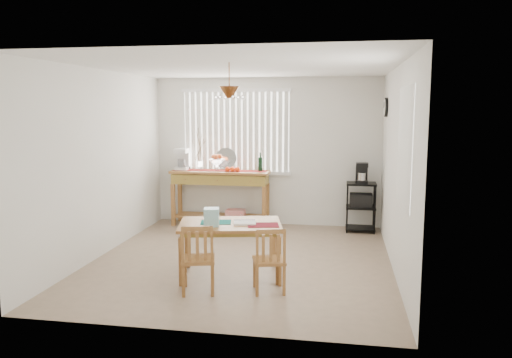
% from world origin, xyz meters
% --- Properties ---
extents(ground, '(4.00, 4.50, 0.01)m').
position_xyz_m(ground, '(0.00, 0.00, -0.01)').
color(ground, gray).
extents(room_shell, '(4.20, 4.70, 2.70)m').
position_xyz_m(room_shell, '(0.00, 0.01, 1.69)').
color(room_shell, white).
rests_on(room_shell, ground).
extents(sideboard, '(1.74, 0.49, 0.98)m').
position_xyz_m(sideboard, '(-0.78, 1.99, 0.73)').
color(sideboard, '#A16B36').
rests_on(sideboard, ground).
extents(sideboard_items, '(1.65, 0.42, 0.75)m').
position_xyz_m(sideboard_items, '(-1.07, 2.00, 1.13)').
color(sideboard_items, maroon).
rests_on(sideboard_items, sideboard).
extents(wire_cart, '(0.49, 0.39, 0.83)m').
position_xyz_m(wire_cart, '(1.65, 1.94, 0.50)').
color(wire_cart, black).
rests_on(wire_cart, ground).
extents(cart_items, '(0.20, 0.23, 0.34)m').
position_xyz_m(cart_items, '(1.65, 1.95, 0.99)').
color(cart_items, black).
rests_on(cart_items, wire_cart).
extents(dining_table, '(1.38, 1.04, 0.66)m').
position_xyz_m(dining_table, '(-0.02, -0.63, 0.59)').
color(dining_table, '#A16B36').
rests_on(dining_table, ground).
extents(table_items, '(1.02, 0.46, 0.21)m').
position_xyz_m(table_items, '(-0.11, -0.76, 0.74)').
color(table_items, '#136B64').
rests_on(table_items, dining_table).
extents(chair_left, '(0.45, 0.45, 0.80)m').
position_xyz_m(chair_left, '(-0.24, -1.28, 0.39)').
color(chair_left, '#A16B36').
rests_on(chair_left, ground).
extents(chair_right, '(0.43, 0.43, 0.76)m').
position_xyz_m(chair_right, '(0.54, -1.13, 0.37)').
color(chair_right, '#A16B36').
rests_on(chair_right, ground).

